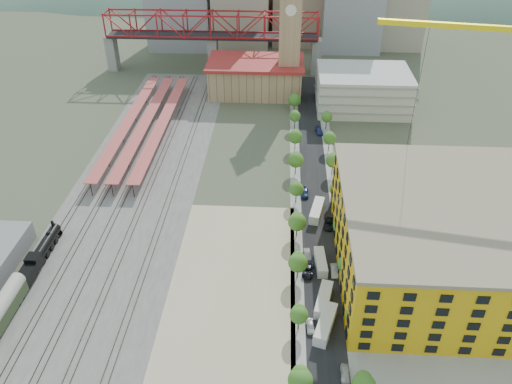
# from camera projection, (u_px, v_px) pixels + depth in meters

# --- Properties ---
(ground) EXTENTS (400.00, 400.00, 0.00)m
(ground) POSITION_uv_depth(u_px,v_px,m) (257.00, 212.00, 135.01)
(ground) COLOR #474C38
(ground) RESTS_ON ground
(ballast_strip) EXTENTS (36.00, 165.00, 0.06)m
(ballast_strip) POSITION_uv_depth(u_px,v_px,m) (142.00, 173.00, 151.12)
(ballast_strip) COLOR #605E59
(ballast_strip) RESTS_ON ground
(dirt_lot) EXTENTS (28.00, 67.00, 0.06)m
(dirt_lot) POSITION_uv_depth(u_px,v_px,m) (231.00, 296.00, 109.12)
(dirt_lot) COLOR tan
(dirt_lot) RESTS_ON ground
(street_asphalt) EXTENTS (12.00, 170.00, 0.06)m
(street_asphalt) POSITION_uv_depth(u_px,v_px,m) (314.00, 183.00, 146.66)
(street_asphalt) COLOR black
(street_asphalt) RESTS_ON ground
(sidewalk_west) EXTENTS (3.00, 170.00, 0.04)m
(sidewalk_west) POSITION_uv_depth(u_px,v_px,m) (295.00, 183.00, 146.92)
(sidewalk_west) COLOR gray
(sidewalk_west) RESTS_ON ground
(sidewalk_east) EXTENTS (3.00, 170.00, 0.04)m
(sidewalk_east) POSITION_uv_depth(u_px,v_px,m) (333.00, 184.00, 146.41)
(sidewalk_east) COLOR gray
(sidewalk_east) RESTS_ON ground
(construction_pad) EXTENTS (50.00, 90.00, 0.06)m
(construction_pad) POSITION_uv_depth(u_px,v_px,m) (445.00, 268.00, 116.37)
(construction_pad) COLOR gray
(construction_pad) RESTS_ON ground
(rail_tracks) EXTENTS (26.56, 160.00, 0.18)m
(rail_tracks) POSITION_uv_depth(u_px,v_px,m) (136.00, 173.00, 151.14)
(rail_tracks) COLOR #382B23
(rail_tracks) RESTS_ON ground
(platform_canopies) EXTENTS (16.00, 80.00, 4.12)m
(platform_canopies) POSITION_uv_depth(u_px,v_px,m) (146.00, 121.00, 171.88)
(platform_canopies) COLOR #BD4B48
(platform_canopies) RESTS_ON ground
(station_hall) EXTENTS (38.00, 24.00, 13.10)m
(station_hall) POSITION_uv_depth(u_px,v_px,m) (256.00, 76.00, 199.31)
(station_hall) COLOR tan
(station_hall) RESTS_ON ground
(clock_tower) EXTENTS (12.00, 12.00, 52.00)m
(clock_tower) POSITION_uv_depth(u_px,v_px,m) (290.00, 22.00, 184.71)
(clock_tower) COLOR tan
(clock_tower) RESTS_ON ground
(parking_garage) EXTENTS (34.00, 26.00, 14.00)m
(parking_garage) POSITION_uv_depth(u_px,v_px,m) (363.00, 90.00, 187.31)
(parking_garage) COLOR silver
(parking_garage) RESTS_ON ground
(truss_bridge) EXTENTS (94.00, 9.60, 25.60)m
(truss_bridge) POSITION_uv_depth(u_px,v_px,m) (212.00, 28.00, 212.43)
(truss_bridge) COLOR gray
(truss_bridge) RESTS_ON ground
(construction_building) EXTENTS (44.60, 50.60, 18.80)m
(construction_building) POSITION_uv_depth(u_px,v_px,m) (440.00, 237.00, 111.26)
(construction_building) COLOR gold
(construction_building) RESTS_ON ground
(street_trees) EXTENTS (15.40, 124.40, 8.00)m
(street_trees) POSITION_uv_depth(u_px,v_px,m) (316.00, 203.00, 138.40)
(street_trees) COLOR #255E1C
(street_trees) RESTS_ON ground
(distant_hills) EXTENTS (647.00, 264.00, 227.00)m
(distant_hills) POSITION_uv_depth(u_px,v_px,m) (332.00, 100.00, 392.50)
(distant_hills) COLOR #4C6B59
(distant_hills) RESTS_ON ground
(locomotive) EXTENTS (2.89, 22.32, 5.58)m
(locomotive) POSITION_uv_depth(u_px,v_px,m) (41.00, 254.00, 117.59)
(locomotive) COLOR black
(locomotive) RESTS_ON ground
(site_trailer_a) EXTENTS (5.62, 10.52, 2.79)m
(site_trailer_a) POSITION_uv_depth(u_px,v_px,m) (325.00, 324.00, 100.77)
(site_trailer_a) COLOR silver
(site_trailer_a) RESTS_ON ground
(site_trailer_b) EXTENTS (4.71, 10.04, 2.66)m
(site_trailer_b) POSITION_uv_depth(u_px,v_px,m) (324.00, 300.00, 106.36)
(site_trailer_b) COLOR silver
(site_trailer_b) RESTS_ON ground
(site_trailer_c) EXTENTS (2.92, 8.91, 2.40)m
(site_trailer_c) POSITION_uv_depth(u_px,v_px,m) (321.00, 262.00, 116.45)
(site_trailer_c) COLOR silver
(site_trailer_c) RESTS_ON ground
(site_trailer_d) EXTENTS (4.67, 10.22, 2.71)m
(site_trailer_d) POSITION_uv_depth(u_px,v_px,m) (317.00, 211.00, 133.06)
(site_trailer_d) COLOR silver
(site_trailer_d) RESTS_ON ground
(car_0) EXTENTS (1.85, 4.03, 1.34)m
(car_0) POSITION_uv_depth(u_px,v_px,m) (310.00, 326.00, 101.26)
(car_0) COLOR silver
(car_0) RESTS_ON ground
(car_1) EXTENTS (1.71, 4.07, 1.31)m
(car_1) POSITION_uv_depth(u_px,v_px,m) (307.00, 254.00, 119.54)
(car_1) COLOR gray
(car_1) RESTS_ON ground
(car_2) EXTENTS (3.09, 5.63, 1.50)m
(car_2) POSITION_uv_depth(u_px,v_px,m) (308.00, 271.00, 114.74)
(car_2) COLOR black
(car_2) RESTS_ON ground
(car_3) EXTENTS (2.21, 5.26, 1.52)m
(car_3) POSITION_uv_depth(u_px,v_px,m) (305.00, 193.00, 141.24)
(car_3) COLOR navy
(car_3) RESTS_ON ground
(car_4) EXTENTS (1.83, 4.21, 1.41)m
(car_4) POSITION_uv_depth(u_px,v_px,m) (345.00, 374.00, 91.95)
(car_4) COLOR #BDBDBD
(car_4) RESTS_ON ground
(car_5) EXTENTS (1.70, 4.55, 1.49)m
(car_5) POSITION_uv_depth(u_px,v_px,m) (334.00, 271.00, 114.66)
(car_5) COLOR #AEAFB4
(car_5) RESTS_ON ground
(car_6) EXTENTS (3.36, 5.76, 1.51)m
(car_6) POSITION_uv_depth(u_px,v_px,m) (329.00, 224.00, 129.27)
(car_6) COLOR black
(car_6) RESTS_ON ground
(car_7) EXTENTS (3.02, 5.68, 1.57)m
(car_7) POSITION_uv_depth(u_px,v_px,m) (319.00, 131.00, 172.73)
(car_7) COLOR navy
(car_7) RESTS_ON ground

